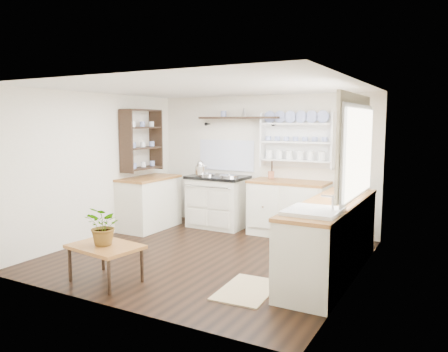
{
  "coord_description": "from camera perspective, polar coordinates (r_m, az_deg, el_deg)",
  "views": [
    {
      "loc": [
        3.03,
        -5.04,
        1.85
      ],
      "look_at": [
        0.14,
        0.25,
        1.1
      ],
      "focal_mm": 35.0,
      "sensor_mm": 36.0,
      "label": 1
    }
  ],
  "objects": [
    {
      "name": "wall_left",
      "position": [
        7.15,
        -16.21,
        1.2
      ],
      "size": [
        0.02,
        3.8,
        2.3
      ],
      "primitive_type": "cube",
      "color": "silver",
      "rests_on": "ground"
    },
    {
      "name": "aga_cooker",
      "position": [
        7.72,
        -0.81,
        -3.27
      ],
      "size": [
        1.02,
        0.71,
        0.94
      ],
      "color": "beige",
      "rests_on": "floor"
    },
    {
      "name": "high_shelf",
      "position": [
        7.63,
        1.97,
        7.53
      ],
      "size": [
        1.5,
        0.29,
        0.16
      ],
      "color": "black",
      "rests_on": "wall_back"
    },
    {
      "name": "kettle",
      "position": [
        7.67,
        -3.08,
        1.08
      ],
      "size": [
        0.19,
        0.19,
        0.24
      ],
      "primitive_type": null,
      "color": "silver",
      "rests_on": "aga_cooker"
    },
    {
      "name": "left_shelving",
      "position": [
        7.69,
        -10.72,
        4.73
      ],
      "size": [
        0.28,
        0.8,
        1.05
      ],
      "primitive_type": "cube",
      "color": "black",
      "rests_on": "wall_left"
    },
    {
      "name": "ceiling",
      "position": [
        5.9,
        -2.41,
        11.46
      ],
      "size": [
        4.0,
        3.8,
        0.01
      ],
      "primitive_type": "cube",
      "color": "white",
      "rests_on": "wall_back"
    },
    {
      "name": "wall_right",
      "position": [
        5.19,
        16.94,
        -0.97
      ],
      "size": [
        0.02,
        3.8,
        2.3
      ],
      "primitive_type": "cube",
      "color": "silver",
      "rests_on": "ground"
    },
    {
      "name": "center_table",
      "position": [
        5.29,
        -15.25,
        -9.17
      ],
      "size": [
        0.87,
        0.68,
        0.44
      ],
      "rotation": [
        0.0,
        0.0,
        -0.13
      ],
      "color": "brown",
      "rests_on": "floor"
    },
    {
      "name": "plate_rack",
      "position": [
        7.31,
        9.66,
        4.68
      ],
      "size": [
        1.2,
        0.22,
        0.9
      ],
      "color": "white",
      "rests_on": "wall_back"
    },
    {
      "name": "belfast_sink",
      "position": [
        4.7,
        11.55,
        -5.95
      ],
      "size": [
        0.55,
        0.6,
        0.45
      ],
      "color": "white",
      "rests_on": "right_cabinets"
    },
    {
      "name": "floor",
      "position": [
        6.16,
        -2.29,
        -10.38
      ],
      "size": [
        4.0,
        3.8,
        0.01
      ],
      "primitive_type": "cube",
      "color": "black",
      "rests_on": "ground"
    },
    {
      "name": "wall_back",
      "position": [
        7.6,
        5.06,
        1.78
      ],
      "size": [
        4.0,
        0.02,
        2.3
      ],
      "primitive_type": "cube",
      "color": "silver",
      "rests_on": "ground"
    },
    {
      "name": "back_cabinets",
      "position": [
        7.2,
        8.42,
        -4.11
      ],
      "size": [
        1.27,
        0.63,
        0.9
      ],
      "color": "beige",
      "rests_on": "floor"
    },
    {
      "name": "potted_plant",
      "position": [
        5.22,
        -15.35,
        -6.29
      ],
      "size": [
        0.46,
        0.42,
        0.45
      ],
      "primitive_type": "imported",
      "rotation": [
        0.0,
        0.0,
        -0.16
      ],
      "color": "#3F7233",
      "rests_on": "center_table"
    },
    {
      "name": "right_cabinets",
      "position": [
        5.49,
        13.8,
        -7.79
      ],
      "size": [
        0.62,
        2.43,
        0.9
      ],
      "color": "beige",
      "rests_on": "floor"
    },
    {
      "name": "floor_rug",
      "position": [
        4.98,
        3.04,
        -14.63
      ],
      "size": [
        0.6,
        0.88,
        0.02
      ],
      "primitive_type": "cube",
      "rotation": [
        0.0,
        0.0,
        0.06
      ],
      "color": "#9E815C",
      "rests_on": "floor"
    },
    {
      "name": "left_cabinets",
      "position": [
        7.72,
        -9.73,
        -3.38
      ],
      "size": [
        0.62,
        1.13,
        0.9
      ],
      "color": "beige",
      "rests_on": "floor"
    },
    {
      "name": "window",
      "position": [
        5.31,
        16.89,
        3.71
      ],
      "size": [
        0.08,
        1.55,
        1.22
      ],
      "color": "white",
      "rests_on": "wall_right"
    },
    {
      "name": "utensil_crock",
      "position": [
        7.32,
        6.17,
        0.14
      ],
      "size": [
        0.1,
        0.1,
        0.12
      ],
      "primitive_type": "cylinder",
      "color": "#A15B3B",
      "rests_on": "back_cabinets"
    }
  ]
}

